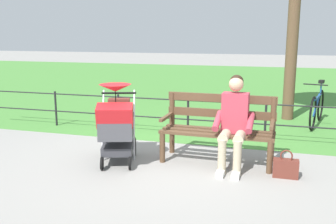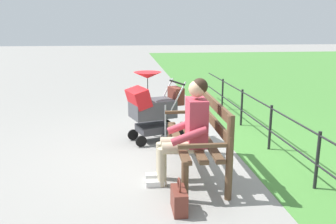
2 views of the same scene
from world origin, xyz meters
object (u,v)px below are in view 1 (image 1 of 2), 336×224
object	(u,v)px
stroller	(117,123)
person_on_bench	(234,120)
handbag	(286,168)
park_bench	(218,126)
bicycle	(317,107)

from	to	relation	value
stroller	person_on_bench	bearing A→B (deg)	-169.42
person_on_bench	handbag	size ratio (longest dim) A/B	3.45
stroller	park_bench	bearing A→B (deg)	-158.99
person_on_bench	bicycle	distance (m)	3.29
person_on_bench	handbag	bearing A→B (deg)	164.11
handbag	stroller	bearing A→B (deg)	2.44
person_on_bench	handbag	xyz separation A→B (m)	(-0.71, 0.20, -0.55)
park_bench	person_on_bench	world-z (taller)	person_on_bench
park_bench	stroller	size ratio (longest dim) A/B	1.40
handbag	bicycle	size ratio (longest dim) A/B	0.23
park_bench	handbag	world-z (taller)	park_bench
person_on_bench	stroller	xyz separation A→B (m)	(1.60, 0.30, -0.08)
person_on_bench	park_bench	bearing A→B (deg)	-42.64
park_bench	person_on_bench	distance (m)	0.36
person_on_bench	bicycle	bearing A→B (deg)	-114.14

